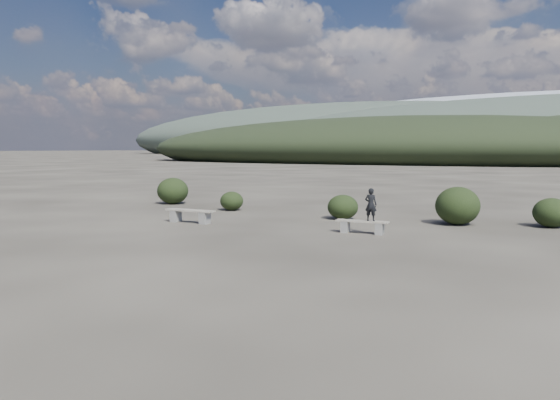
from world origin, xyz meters
The scene contains 10 objects.
ground centered at (0.00, 0.00, 0.00)m, with size 1200.00×1200.00×0.00m, color #28251F.
bench_left centered at (-3.78, 4.54, 0.29)m, with size 1.91×0.46×0.47m.
bench_right centered at (2.43, 5.23, 0.25)m, with size 1.66×0.51×0.41m.
seated_person centered at (2.69, 5.26, 0.92)m, with size 0.37×0.24×1.02m, color black.
shrub_a centered at (-4.73, 8.52, 0.40)m, with size 0.99×0.99×0.81m, color black.
shrub_c centered at (0.54, 8.15, 0.46)m, with size 1.15×1.15×0.92m, color black.
shrub_d centered at (4.58, 8.74, 0.66)m, with size 1.51×1.51×1.32m, color black.
shrub_e centered at (7.46, 9.60, 0.50)m, with size 1.19×1.19×0.99m, color black.
shrub_f centered at (-8.74, 9.42, 0.62)m, with size 1.48×1.48×1.25m, color black.
mountain_ridges centered at (-7.48, 339.06, 10.84)m, with size 500.00×400.00×56.00m.
Camera 1 is at (8.44, -10.60, 2.63)m, focal length 35.00 mm.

